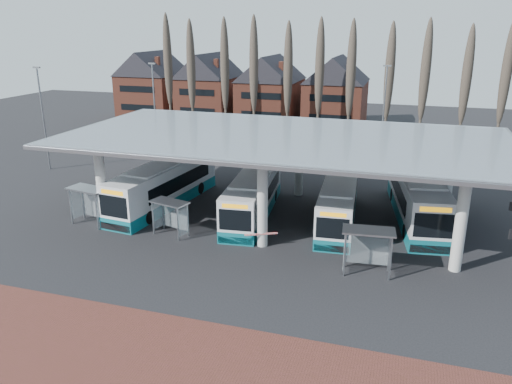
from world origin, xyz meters
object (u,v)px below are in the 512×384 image
(bus_1, at_px, (253,196))
(bus_2, at_px, (338,203))
(shelter_0, at_px, (90,197))
(shelter_1, at_px, (171,210))
(bus_0, at_px, (164,185))
(bus_3, at_px, (417,197))
(shelter_2, at_px, (368,241))

(bus_1, bearing_deg, bus_2, -1.90)
(bus_2, bearing_deg, bus_1, 179.69)
(shelter_0, height_order, shelter_1, shelter_0)
(shelter_0, relative_size, shelter_1, 1.11)
(bus_0, relative_size, bus_3, 0.96)
(shelter_1, bearing_deg, bus_1, 66.25)
(bus_1, relative_size, shelter_1, 4.09)
(bus_1, height_order, shelter_0, bus_1)
(bus_3, xyz_separation_m, shelter_1, (-16.24, -8.27, 0.08))
(bus_0, xyz_separation_m, bus_1, (7.54, -0.03, -0.12))
(bus_2, relative_size, shelter_2, 3.63)
(bus_1, xyz_separation_m, shelter_1, (-4.27, -5.35, 0.26))
(bus_3, relative_size, shelter_0, 4.13)
(bus_0, distance_m, bus_2, 14.02)
(bus_3, bearing_deg, shelter_2, -113.84)
(shelter_0, relative_size, shelter_2, 1.03)
(shelter_2, bearing_deg, bus_2, 104.59)
(bus_1, distance_m, shelter_2, 11.71)
(bus_1, height_order, shelter_1, bus_1)
(bus_0, bearing_deg, bus_1, 6.02)
(shelter_0, bearing_deg, bus_2, 28.80)
(bus_0, bearing_deg, shelter_1, -52.41)
(bus_0, distance_m, shelter_1, 6.29)
(bus_2, xyz_separation_m, shelter_2, (2.79, -7.61, 0.55))
(bus_2, xyz_separation_m, shelter_0, (-17.25, -5.72, 0.56))
(bus_1, height_order, bus_3, bus_3)
(bus_0, distance_m, shelter_2, 18.27)
(bus_0, relative_size, shelter_2, 4.09)
(bus_1, distance_m, bus_3, 12.33)
(bus_1, relative_size, shelter_0, 3.69)
(bus_0, height_order, bus_2, bus_0)
(shelter_1, height_order, shelter_2, shelter_2)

